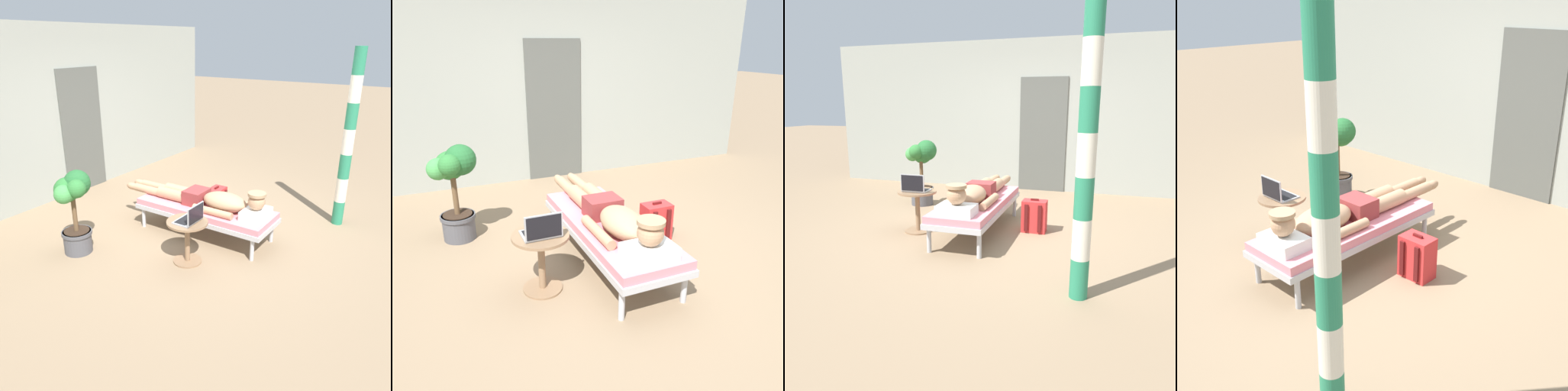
{
  "view_description": "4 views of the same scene",
  "coord_description": "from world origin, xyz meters",
  "views": [
    {
      "loc": [
        -4.34,
        -2.7,
        2.47
      ],
      "look_at": [
        -0.38,
        -0.07,
        0.59
      ],
      "focal_mm": 36.73,
      "sensor_mm": 36.0,
      "label": 1
    },
    {
      "loc": [
        -1.72,
        -3.17,
        2.0
      ],
      "look_at": [
        -0.42,
        -0.08,
        0.69
      ],
      "focal_mm": 36.54,
      "sensor_mm": 36.0,
      "label": 2
    },
    {
      "loc": [
        1.23,
        -4.64,
        1.58
      ],
      "look_at": [
        -0.15,
        -0.25,
        0.5
      ],
      "focal_mm": 36.22,
      "sensor_mm": 36.0,
      "label": 3
    },
    {
      "loc": [
        2.88,
        -3.03,
        2.41
      ],
      "look_at": [
        -0.04,
        0.04,
        0.68
      ],
      "focal_mm": 45.64,
      "sensor_mm": 36.0,
      "label": 4
    }
  ],
  "objects": [
    {
      "name": "house_door_panel",
      "position": [
        0.15,
        2.56,
        1.02
      ],
      "size": [
        0.84,
        0.03,
        2.04
      ],
      "primitive_type": "cube",
      "color": "#545651",
      "rests_on": "ground"
    },
    {
      "name": "porch_post",
      "position": [
        1.1,
        -1.52,
        1.19
      ],
      "size": [
        0.15,
        0.15,
        2.38
      ],
      "color": "#267F59",
      "rests_on": "ground"
    },
    {
      "name": "ground_plane",
      "position": [
        0.0,
        0.0,
        0.0
      ],
      "size": [
        40.0,
        40.0,
        0.0
      ],
      "primitive_type": "plane",
      "color": "#8C7256"
    },
    {
      "name": "person_reclining",
      "position": [
        -0.23,
        -0.18,
        0.52
      ],
      "size": [
        0.53,
        2.17,
        0.33
      ],
      "color": "white",
      "rests_on": "lounge_chair"
    },
    {
      "name": "laptop",
      "position": [
        -0.95,
        -0.38,
        0.58
      ],
      "size": [
        0.31,
        0.24,
        0.23
      ],
      "color": "#A5A8AD",
      "rests_on": "side_table"
    },
    {
      "name": "side_table",
      "position": [
        -0.95,
        -0.33,
        0.36
      ],
      "size": [
        0.48,
        0.48,
        0.52
      ],
      "color": "#8C6B4C",
      "rests_on": "ground"
    },
    {
      "name": "lounge_chair",
      "position": [
        -0.23,
        -0.12,
        0.35
      ],
      "size": [
        0.67,
        1.87,
        0.42
      ],
      "color": "#B7B7BC",
      "rests_on": "ground"
    },
    {
      "name": "backpack",
      "position": [
        0.45,
        0.11,
        0.2
      ],
      "size": [
        0.3,
        0.26,
        0.42
      ],
      "color": "red",
      "rests_on": "ground"
    },
    {
      "name": "potted_plant",
      "position": [
        -1.49,
        0.94,
        0.62
      ],
      "size": [
        0.5,
        0.45,
        1.03
      ],
      "color": "#4C4C51",
      "rests_on": "ground"
    },
    {
      "name": "house_wall_back",
      "position": [
        -0.23,
        2.67,
        1.35
      ],
      "size": [
        7.6,
        0.2,
        2.7
      ],
      "primitive_type": "cube",
      "color": "#999E93",
      "rests_on": "ground"
    }
  ]
}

